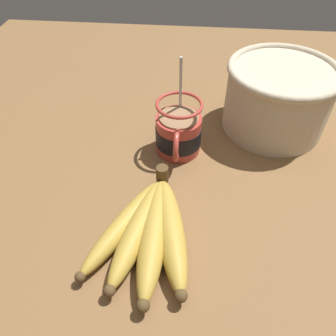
{
  "coord_description": "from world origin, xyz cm",
  "views": [
    {
      "loc": [
        41.68,
        -0.74,
        44.2
      ],
      "look_at": [
        5.03,
        -4.24,
        7.54
      ],
      "focal_mm": 35.0,
      "sensor_mm": 36.0,
      "label": 1
    }
  ],
  "objects": [
    {
      "name": "woven_basket",
      "position": [
        -13.74,
        14.97,
        9.93
      ],
      "size": [
        20.62,
        20.62,
        13.05
      ],
      "color": "beige",
      "rests_on": "table"
    },
    {
      "name": "banana_bunch",
      "position": [
        15.17,
        -6.01,
        4.9
      ],
      "size": [
        23.1,
        16.35,
        4.14
      ],
      "color": "#4C381E",
      "rests_on": "table"
    },
    {
      "name": "coffee_mug",
      "position": [
        -4.57,
        -3.27,
        7.1
      ],
      "size": [
        12.17,
        8.36,
        17.73
      ],
      "color": "#B23D33",
      "rests_on": "table"
    },
    {
      "name": "table",
      "position": [
        0.0,
        0.0,
        1.54
      ],
      "size": [
        126.63,
        126.63,
        3.08
      ],
      "color": "brown",
      "rests_on": "ground"
    }
  ]
}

